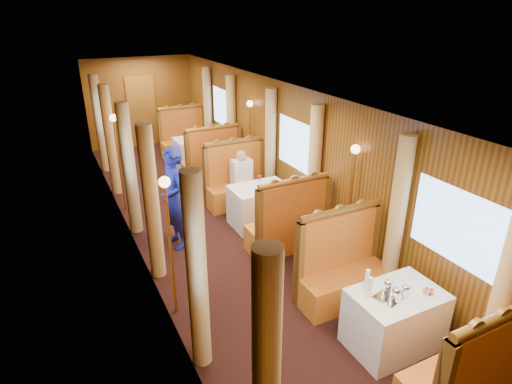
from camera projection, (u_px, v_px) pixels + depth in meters
floor at (223, 232)px, 7.76m from camera, size 3.00×12.00×0.01m
ceiling at (218, 93)px, 6.76m from camera, size 3.00×12.00×0.01m
wall_far at (141, 102)px, 12.18m from camera, size 3.00×0.01×2.50m
wall_left at (131, 183)px, 6.64m from camera, size 0.01×12.00×2.50m
wall_right at (296, 155)px, 7.87m from camera, size 0.01×12.00×2.50m
doorway_far at (142, 111)px, 12.26m from camera, size 0.80×0.04×2.00m
table_near at (394, 319)px, 5.04m from camera, size 1.05×0.72×0.75m
banquette_near_fwd at (468, 377)px, 4.19m from camera, size 1.30×0.55×1.34m
banquette_near_aft at (342, 272)px, 5.86m from camera, size 1.30×0.55×1.34m
table_mid at (260, 206)px, 7.91m from camera, size 1.05×0.72×0.75m
banquette_mid_fwd at (288, 227)px, 7.06m from camera, size 1.30×0.55×1.34m
banquette_mid_aft at (237, 185)px, 8.73m from camera, size 1.30×0.55×1.34m
table_far at (197, 153)px, 10.79m from camera, size 1.05×0.72×0.75m
banquette_far_fwd at (211, 163)px, 9.93m from camera, size 1.30×0.55×1.34m
banquette_far_aft at (184, 140)px, 11.60m from camera, size 1.30×0.55×1.34m
tea_tray at (390, 297)px, 4.82m from camera, size 0.40×0.34×0.01m
teapot_left at (396, 296)px, 4.72m from camera, size 0.20×0.16×0.14m
teapot_right at (405, 292)px, 4.81m from camera, size 0.16×0.12×0.13m
teapot_back at (388, 288)px, 4.87m from camera, size 0.20×0.17×0.14m
fruit_plate at (428, 292)px, 4.88m from camera, size 0.21×0.21×0.05m
cup_inboard at (369, 290)px, 4.78m from camera, size 0.08×0.08×0.26m
cup_outboard at (367, 282)px, 4.92m from camera, size 0.08×0.08×0.26m
rose_vase_mid at (259, 179)px, 7.65m from camera, size 0.06×0.06×0.36m
rose_vase_far at (195, 131)px, 10.60m from camera, size 0.06×0.06×0.36m
window_left_near at (214, 298)px, 3.70m from camera, size 0.01×1.20×0.90m
curtain_left_near_a at (266, 382)px, 3.21m from camera, size 0.22×0.22×2.35m
curtain_left_near_b at (197, 275)px, 4.49m from camera, size 0.22×0.22×2.35m
window_right_near at (455, 226)px, 4.92m from camera, size 0.01×1.20×0.90m
curtain_right_near_a at (506, 284)px, 4.34m from camera, size 0.22×0.22×2.35m
curtain_right_near_b at (396, 221)px, 5.62m from camera, size 0.22×0.22×2.35m
window_left_mid at (131, 170)px, 6.57m from camera, size 0.01×1.20×0.90m
curtain_left_mid_a at (152, 205)px, 6.08m from camera, size 0.22×0.22×2.35m
curtain_left_mid_b at (129, 170)px, 7.36m from camera, size 0.22×0.22×2.35m
window_right_mid at (296, 145)px, 7.79m from camera, size 0.01×1.20×0.90m
curtain_right_mid_a at (314, 173)px, 7.21m from camera, size 0.22×0.22×2.35m
curtain_right_mid_b at (270, 148)px, 8.49m from camera, size 0.22×0.22×2.35m
window_left_far at (98, 120)px, 9.44m from camera, size 0.01×1.20×0.90m
curtain_left_far_a at (111, 141)px, 8.95m from camera, size 0.22×0.22×2.35m
curtain_left_far_b at (100, 124)px, 10.23m from camera, size 0.22×0.22×2.35m
window_right_far at (223, 107)px, 10.66m from camera, size 0.01×1.20×0.90m
curtain_right_far_a at (231, 126)px, 10.08m from camera, size 0.22×0.22×2.35m
curtain_right_far_b at (208, 112)px, 11.36m from camera, size 0.22×0.22×2.35m
sconce_left_fore at (168, 220)px, 5.20m from camera, size 0.14×0.14×1.95m
sconce_right_fore at (352, 181)px, 6.34m from camera, size 0.14×0.14×1.95m
sconce_left_aft at (117, 144)px, 8.07m from camera, size 0.14×0.14×1.95m
sconce_right_aft at (250, 127)px, 9.21m from camera, size 0.14×0.14×1.95m
steward at (174, 198)px, 7.01m from camera, size 0.51×0.69×1.75m
passenger at (242, 174)px, 8.40m from camera, size 0.40×0.44×0.76m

